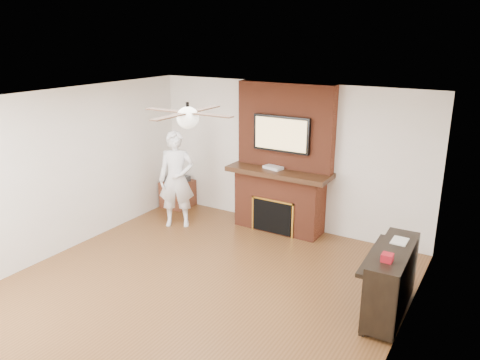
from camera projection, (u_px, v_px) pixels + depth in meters
The scene contains 11 objects.
room_shell at pixel (191, 204), 5.76m from camera, with size 5.36×5.86×2.86m.
fireplace at pixel (281, 173), 7.92m from camera, with size 1.78×0.64×2.50m.
tv at pixel (281, 134), 7.68m from camera, with size 1.00×0.08×0.60m.
ceiling_fan at pixel (188, 117), 5.43m from camera, with size 1.21×1.21×0.31m.
person at pixel (177, 179), 8.08m from camera, with size 0.62×0.41×1.70m, color white.
side_table at pixel (178, 192), 9.16m from camera, with size 0.55×0.55×0.61m.
piano at pixel (391, 279), 5.57m from camera, with size 0.52×1.31×0.94m.
cable_box at pixel (273, 168), 7.86m from camera, with size 0.32×0.18×0.05m, color silver.
candle_orange at pixel (263, 226), 8.10m from camera, with size 0.07×0.07×0.13m, color #C15916.
candle_green at pixel (276, 229), 8.02m from camera, with size 0.07×0.07×0.10m, color #337830.
candle_cream at pixel (281, 229), 7.98m from camera, with size 0.08×0.08×0.12m, color #F1E3C0.
Camera 1 is at (3.30, -4.32, 3.26)m, focal length 35.00 mm.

